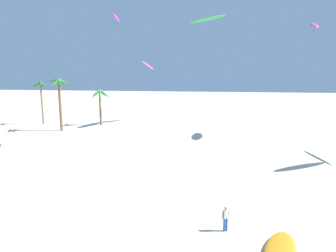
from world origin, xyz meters
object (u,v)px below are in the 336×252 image
palm_tree_0 (41,88)px  flying_kite_0 (209,19)px  grounded_kite_0 (280,251)px  flying_kite_1 (116,17)px  palm_tree_1 (100,96)px  flying_kite_3 (148,66)px  flying_kite_4 (315,25)px  person_near_left (226,218)px  palm_tree_2 (59,88)px

palm_tree_0 → flying_kite_0: (31.71, 7.34, 13.16)m
palm_tree_0 → grounded_kite_0: palm_tree_0 is taller
grounded_kite_0 → flying_kite_1: bearing=126.8°
palm_tree_1 → flying_kite_3: (9.25, 1.25, 5.71)m
flying_kite_3 → palm_tree_0: bearing=-174.5°
flying_kite_1 → flying_kite_4: flying_kite_4 is taller
palm_tree_1 → flying_kite_1: 22.24m
flying_kite_0 → flying_kite_1: bearing=-115.4°
palm_tree_1 → flying_kite_1: flying_kite_1 is taller
flying_kite_0 → person_near_left: size_ratio=12.85×
flying_kite_1 → flying_kite_4: (27.17, 11.70, 0.15)m
palm_tree_0 → flying_kite_1: size_ratio=0.46×
palm_tree_0 → palm_tree_1: (11.54, 0.76, -1.49)m
grounded_kite_0 → person_near_left: size_ratio=2.83×
flying_kite_3 → flying_kite_4: size_ratio=0.71×
palm_tree_1 → flying_kite_4: flying_kite_4 is taller
flying_kite_1 → flying_kite_3: flying_kite_1 is taller
palm_tree_0 → flying_kite_4: flying_kite_4 is taller
flying_kite_0 → person_near_left: (2.13, -43.15, -19.34)m
palm_tree_0 → flying_kite_3: (20.79, 2.01, 4.22)m
flying_kite_0 → flying_kite_3: size_ratio=1.67×
palm_tree_0 → person_near_left: 49.66m
flying_kite_0 → flying_kite_4: bearing=-36.4°
palm_tree_2 → palm_tree_0: bearing=140.5°
palm_tree_0 → flying_kite_1: (20.55, -16.15, 9.80)m
palm_tree_2 → flying_kite_3: bearing=28.2°
palm_tree_0 → palm_tree_1: 11.66m
palm_tree_0 → person_near_left: size_ratio=4.97×
palm_tree_1 → flying_kite_4: (36.18, -5.22, 11.44)m
palm_tree_0 → grounded_kite_0: size_ratio=1.76×
palm_tree_1 → palm_tree_2: palm_tree_2 is taller
flying_kite_1 → grounded_kite_0: flying_kite_1 is taller
palm_tree_2 → flying_kite_1: bearing=-37.5°
palm_tree_1 → person_near_left: palm_tree_1 is taller
flying_kite_1 → person_near_left: bearing=-55.9°
palm_tree_1 → flying_kite_3: flying_kite_3 is taller
flying_kite_0 → grounded_kite_0: size_ratio=4.54×
flying_kite_4 → flying_kite_0: bearing=143.6°
flying_kite_3 → grounded_kite_0: bearing=-68.1°
flying_kite_0 → flying_kite_4: 20.14m
flying_kite_1 → flying_kite_4: size_ratio=0.99×
flying_kite_0 → person_near_left: 47.34m
grounded_kite_0 → flying_kite_0: bearing=96.5°
grounded_kite_0 → palm_tree_0: bearing=134.2°
flying_kite_1 → flying_kite_4: 29.58m
person_near_left → flying_kite_3: bearing=109.0°
palm_tree_0 → flying_kite_3: flying_kite_3 is taller
flying_kite_4 → palm_tree_1: bearing=171.8°
flying_kite_0 → grounded_kite_0: (5.12, -45.24, -20.08)m
person_near_left → palm_tree_1: bearing=121.4°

